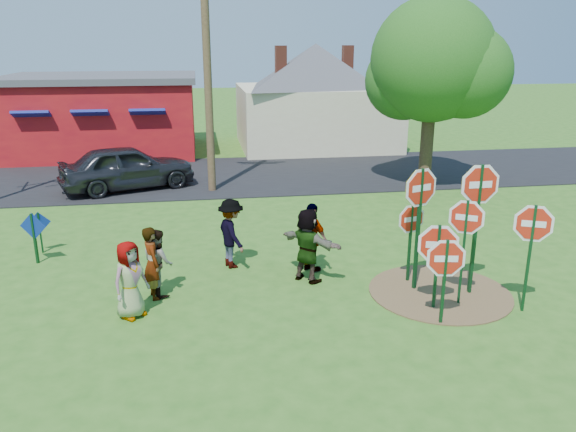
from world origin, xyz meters
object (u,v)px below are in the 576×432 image
Objects in this scene: suv at (127,167)px; stop_sign_d at (479,197)px; stop_sign_c at (466,229)px; leafy_tree at (435,67)px; stop_sign_a at (445,264)px; person_b at (152,263)px; utility_pole at (207,57)px; stop_sign_b at (420,199)px; person_a at (130,280)px.

stop_sign_d is at bearing -161.86° from suv.
stop_sign_c is 0.35× the size of leafy_tree.
stop_sign_a reaches higher than person_b.
stop_sign_c is at bearing -164.55° from suv.
leafy_tree is (8.36, -0.72, -0.35)m from utility_pole.
utility_pole is at bearing 117.14° from stop_sign_d.
utility_pole is (1.56, 9.26, 4.12)m from person_b.
stop_sign_b is at bearing -66.06° from utility_pole.
stop_sign_c is 6.78m from person_b.
stop_sign_c is (0.76, 0.79, 0.44)m from stop_sign_a.
person_b is (-5.82, 2.17, -0.46)m from stop_sign_a.
stop_sign_a is 0.65× the size of stop_sign_b.
stop_sign_a is 0.39× the size of suv.
stop_sign_a is at bearing -103.89° from stop_sign_c.
stop_sign_a reaches higher than person_a.
person_a is 0.95m from person_b.
stop_sign_b is at bearing -164.76° from suv.
suv is at bearing 155.79° from stop_sign_c.
stop_sign_c reaches higher than person_a.
stop_sign_c is at bearing -137.22° from stop_sign_d.
person_b is 10.09m from suv.
person_a is at bearing 178.33° from stop_sign_d.
suv is at bearing 127.32° from stop_sign_d.
stop_sign_a is 1.18m from stop_sign_c.
stop_sign_d is at bearing -39.70° from stop_sign_b.
leafy_tree reaches higher than stop_sign_d.
stop_sign_a is at bearing -135.86° from stop_sign_d.
utility_pole reaches higher than stop_sign_d.
stop_sign_c is 12.19m from utility_pole.
leafy_tree is (10.31, 9.40, 3.77)m from person_a.
utility_pole is (-4.34, 9.77, 2.77)m from stop_sign_b.
utility_pole is (-5.02, 10.63, 3.21)m from stop_sign_c.
stop_sign_d is 11.87m from utility_pole.
utility_pole reaches higher than person_b.
leafy_tree is at bearing 101.31° from stop_sign_c.
suv is at bearing 50.71° from person_a.
stop_sign_d is at bearing -113.72° from person_b.
utility_pole reaches higher than stop_sign_c.
person_b is at bearing 171.33° from stop_sign_d.
stop_sign_d is at bearing -46.19° from person_a.
stop_sign_b is 0.96× the size of stop_sign_d.
stop_sign_d reaches higher than person_a.
stop_sign_d is 1.90× the size of person_b.
stop_sign_c is at bearing -71.94° from stop_sign_b.
person_b is at bearing 169.22° from stop_sign_a.
suv is (-1.62, 9.96, 0.06)m from person_b.
stop_sign_d is 0.44× the size of leafy_tree.
person_a is at bearing 163.04° from stop_sign_b.
stop_sign_c is at bearing -118.13° from person_b.
person_b is 10.25m from utility_pole.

